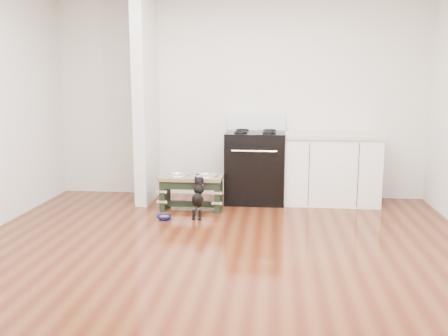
# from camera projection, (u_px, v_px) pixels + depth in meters

# --- Properties ---
(ground) EXTENTS (5.00, 5.00, 0.00)m
(ground) POSITION_uv_depth(u_px,v_px,m) (217.00, 257.00, 4.53)
(ground) COLOR #481B0C
(ground) RESTS_ON ground
(room_shell) EXTENTS (5.00, 5.00, 5.00)m
(room_shell) POSITION_uv_depth(u_px,v_px,m) (217.00, 76.00, 4.25)
(room_shell) COLOR silver
(room_shell) RESTS_ON ground
(partition_wall) EXTENTS (0.15, 0.80, 2.70)m
(partition_wall) POSITION_uv_depth(u_px,v_px,m) (146.00, 98.00, 6.47)
(partition_wall) COLOR silver
(partition_wall) RESTS_ON ground
(oven_range) EXTENTS (0.76, 0.69, 1.14)m
(oven_range) POSITION_uv_depth(u_px,v_px,m) (255.00, 166.00, 6.54)
(oven_range) COLOR black
(oven_range) RESTS_ON ground
(cabinet_run) EXTENTS (1.24, 0.64, 0.91)m
(cabinet_run) POSITION_uv_depth(u_px,v_px,m) (331.00, 169.00, 6.46)
(cabinet_run) COLOR white
(cabinet_run) RESTS_ON ground
(dog_feeder) EXTENTS (0.77, 0.41, 0.44)m
(dog_feeder) POSITION_uv_depth(u_px,v_px,m) (192.00, 185.00, 6.16)
(dog_feeder) COLOR black
(dog_feeder) RESTS_ON ground
(puppy) EXTENTS (0.13, 0.39, 0.47)m
(puppy) POSITION_uv_depth(u_px,v_px,m) (198.00, 196.00, 5.81)
(puppy) COLOR black
(puppy) RESTS_ON ground
(floor_bowl) EXTENTS (0.21, 0.21, 0.05)m
(floor_bowl) POSITION_uv_depth(u_px,v_px,m) (164.00, 217.00, 5.74)
(floor_bowl) COLOR navy
(floor_bowl) RESTS_ON ground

